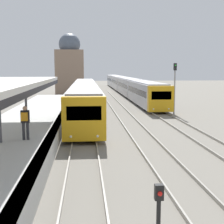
{
  "coord_description": "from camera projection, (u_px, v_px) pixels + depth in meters",
  "views": [
    {
      "loc": [
        0.12,
        -2.79,
        4.42
      ],
      "look_at": [
        1.87,
        17.98,
        1.57
      ],
      "focal_mm": 50.0,
      "sensor_mm": 36.0,
      "label": 1
    }
  ],
  "objects": [
    {
      "name": "person_on_platform",
      "position": [
        25.0,
        120.0,
        15.08
      ],
      "size": [
        0.4,
        0.4,
        1.66
      ],
      "color": "#2D2D33",
      "rests_on": "station_platform"
    },
    {
      "name": "train_near",
      "position": [
        85.0,
        95.0,
        33.6
      ],
      "size": [
        2.61,
        31.73,
        2.98
      ],
      "color": "gold",
      "rests_on": "ground_plane"
    },
    {
      "name": "train_far",
      "position": [
        124.0,
        84.0,
        59.47
      ],
      "size": [
        2.55,
        58.81,
        2.94
      ],
      "color": "gold",
      "rests_on": "ground_plane"
    },
    {
      "name": "signal_post_near",
      "position": [
        159.0,
        215.0,
        7.05
      ],
      "size": [
        0.2,
        0.21,
        1.87
      ],
      "color": "black",
      "rests_on": "ground_plane"
    },
    {
      "name": "signal_mast_far",
      "position": [
        175.0,
        82.0,
        30.53
      ],
      "size": [
        0.28,
        0.29,
        5.03
      ],
      "color": "gray",
      "rests_on": "ground_plane"
    },
    {
      "name": "distant_domed_building",
      "position": [
        70.0,
        66.0,
        56.62
      ],
      "size": [
        5.03,
        5.03,
        10.85
      ],
      "color": "#89705B",
      "rests_on": "ground_plane"
    }
  ]
}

